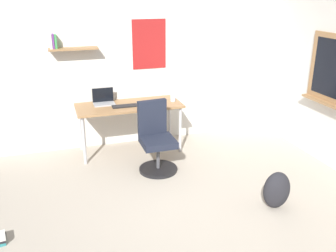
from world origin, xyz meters
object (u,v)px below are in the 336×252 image
object	(u,v)px
office_chair	(156,141)
laptop	(104,100)
keyboard	(125,106)
computer_mouse	(144,104)
backpack	(277,190)
coffee_mug	(173,98)
desk	(129,109)

from	to	relation	value
office_chair	laptop	size ratio (longest dim) A/B	3.06
keyboard	computer_mouse	bearing A→B (deg)	0.00
computer_mouse	backpack	distance (m)	2.29
laptop	coffee_mug	bearing A→B (deg)	-10.18
keyboard	coffee_mug	xyz separation A→B (m)	(0.75, 0.05, 0.04)
coffee_mug	backpack	world-z (taller)	coffee_mug
desk	computer_mouse	bearing A→B (deg)	-21.70
keyboard	backpack	bearing A→B (deg)	-56.61
keyboard	backpack	size ratio (longest dim) A/B	0.84
coffee_mug	computer_mouse	bearing A→B (deg)	-173.92
coffee_mug	laptop	bearing A→B (deg)	169.82
laptop	backpack	world-z (taller)	laptop
desk	coffee_mug	world-z (taller)	coffee_mug
computer_mouse	office_chair	bearing A→B (deg)	-89.69
desk	laptop	size ratio (longest dim) A/B	4.98
office_chair	laptop	xyz separation A→B (m)	(-0.55, 0.87, 0.38)
coffee_mug	backpack	distance (m)	2.18
office_chair	backpack	bearing A→B (deg)	-52.74
office_chair	coffee_mug	size ratio (longest dim) A/B	10.33
desk	keyboard	bearing A→B (deg)	-133.75
laptop	keyboard	size ratio (longest dim) A/B	0.84
laptop	computer_mouse	bearing A→B (deg)	-22.97
coffee_mug	backpack	bearing A→B (deg)	-74.73
keyboard	coffee_mug	distance (m)	0.75
desk	keyboard	world-z (taller)	keyboard
desk	laptop	distance (m)	0.40
laptop	backpack	size ratio (longest dim) A/B	0.70
computer_mouse	laptop	bearing A→B (deg)	157.03
desk	office_chair	size ratio (longest dim) A/B	1.63
backpack	keyboard	bearing A→B (deg)	123.39
coffee_mug	office_chair	bearing A→B (deg)	-124.19
keyboard	desk	bearing A→B (deg)	46.25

